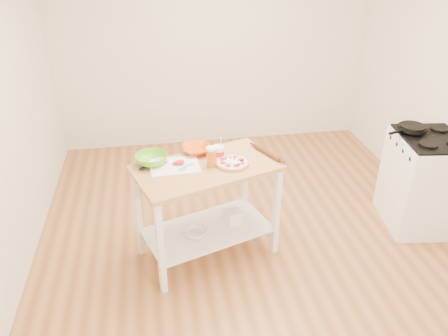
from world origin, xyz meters
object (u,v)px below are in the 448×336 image
yogurt_tub (218,152)px  shelf_bin (233,217)px  shelf_glass_bowl (195,233)px  knife (150,166)px  rolling_pin (267,153)px  gas_stove (423,181)px  skillet (412,128)px  green_bowl (151,159)px  prep_island (207,192)px  pizza (232,162)px  cutting_board (174,166)px  orange_bowl (197,150)px  beer_pint (211,157)px  spatula (186,167)px

yogurt_tub → shelf_bin: yogurt_tub is taller
shelf_glass_bowl → shelf_bin: size_ratio=1.66×
knife → rolling_pin: size_ratio=0.72×
shelf_glass_bowl → gas_stove: bearing=5.1°
skillet → green_bowl: skillet is taller
prep_island → pizza: bearing=-0.6°
prep_island → rolling_pin: 0.62m
gas_stove → cutting_board: 2.42m
shelf_glass_bowl → skillet: bearing=9.7°
green_bowl → shelf_bin: bearing=-4.7°
orange_bowl → beer_pint: 0.28m
yogurt_tub → prep_island: bearing=-136.4°
beer_pint → shelf_bin: beer_pint is taller
prep_island → gas_stove: gas_stove is taller
orange_bowl → yogurt_tub: (0.17, -0.15, 0.03)m
cutting_board → orange_bowl: orange_bowl is taller
skillet → prep_island: bearing=170.3°
gas_stove → rolling_pin: gas_stove is taller
orange_bowl → rolling_pin: size_ratio=0.74×
beer_pint → shelf_glass_bowl: bearing=-155.8°
prep_island → rolling_pin: rolling_pin is taller
gas_stove → knife: bearing=-170.6°
cutting_board → knife: bearing=175.4°
cutting_board → knife: (-0.19, 0.01, 0.01)m
gas_stove → orange_bowl: 2.22m
beer_pint → spatula: bearing=-177.1°
spatula → cutting_board: bearing=121.3°
orange_bowl → yogurt_tub: bearing=-41.1°
spatula → shelf_glass_bowl: (0.05, -0.06, -0.62)m
cutting_board → yogurt_tub: (0.38, 0.07, 0.05)m
spatula → green_bowl: green_bowl is taller
rolling_pin → gas_stove: bearing=0.1°
beer_pint → orange_bowl: bearing=108.9°
prep_island → shelf_glass_bowl: bearing=-147.1°
green_bowl → skillet: bearing=3.8°
skillet → spatula: skillet is taller
gas_stove → orange_bowl: bearing=-175.8°
prep_island → pizza: size_ratio=4.58×
prep_island → gas_stove: (2.12, 0.12, -0.17)m
green_bowl → prep_island: bearing=-14.9°
skillet → beer_pint: size_ratio=2.44×
cutting_board → shelf_glass_bowl: (0.14, -0.12, -0.62)m
green_bowl → spatula: bearing=-26.2°
spatula → orange_bowl: bearing=39.2°
prep_island → cutting_board: cutting_board is taller
rolling_pin → beer_pint: bearing=-166.0°
spatula → beer_pint: (0.21, 0.01, 0.07)m
knife → orange_bowl: (0.41, 0.21, 0.01)m
prep_island → shelf_glass_bowl: (-0.12, -0.08, -0.36)m
beer_pint → shelf_bin: (0.20, 0.07, -0.66)m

